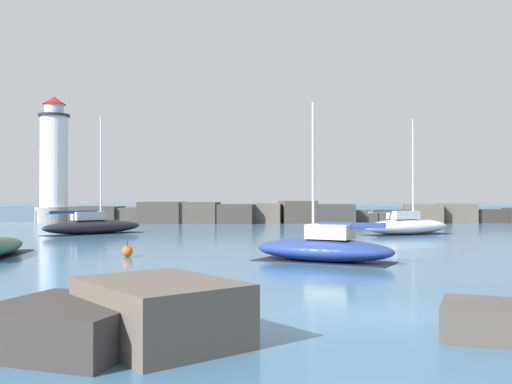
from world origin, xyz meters
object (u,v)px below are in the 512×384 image
lighthouse (55,168)px  sailboat_moored_0 (408,226)px  sailboat_moored_4 (325,248)px  sailboat_moored_1 (94,226)px  mooring_buoy_orange_near (128,251)px

lighthouse → sailboat_moored_0: lighthouse is taller
lighthouse → sailboat_moored_4: size_ratio=2.00×
sailboat_moored_4 → lighthouse: bearing=123.6°
sailboat_moored_1 → sailboat_moored_4: 24.99m
sailboat_moored_0 → sailboat_moored_1: sailboat_moored_1 is taller
sailboat_moored_1 → mooring_buoy_orange_near: sailboat_moored_1 is taller
lighthouse → sailboat_moored_0: size_ratio=1.60×
sailboat_moored_0 → sailboat_moored_4: 20.52m
sailboat_moored_0 → sailboat_moored_4: size_ratio=1.25×
sailboat_moored_1 → sailboat_moored_4: size_ratio=1.30×
sailboat_moored_4 → mooring_buoy_orange_near: 9.56m
sailboat_moored_1 → mooring_buoy_orange_near: size_ratio=12.73×
sailboat_moored_1 → mooring_buoy_orange_near: 18.41m
sailboat_moored_0 → sailboat_moored_1: size_ratio=0.96×
lighthouse → sailboat_moored_4: (26.21, -39.50, -5.70)m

